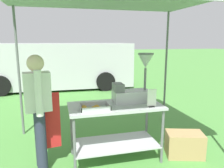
{
  "coord_description": "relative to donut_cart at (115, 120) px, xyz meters",
  "views": [
    {
      "loc": [
        -0.7,
        -2.11,
        1.78
      ],
      "look_at": [
        0.1,
        1.05,
        1.13
      ],
      "focal_mm": 34.74,
      "sensor_mm": 36.0,
      "label": 1
    }
  ],
  "objects": [
    {
      "name": "donut_tray",
      "position": [
        -0.34,
        -0.14,
        0.25
      ],
      "size": [
        0.4,
        0.28,
        0.07
      ],
      "color": "#B7B7BC",
      "rests_on": "donut_cart"
    },
    {
      "name": "menu_sign",
      "position": [
        0.47,
        -0.23,
        0.34
      ],
      "size": [
        0.13,
        0.05,
        0.26
      ],
      "color": "black",
      "rests_on": "donut_cart"
    },
    {
      "name": "van_silver",
      "position": [
        -0.87,
        5.55,
        0.25
      ],
      "size": [
        5.7,
        2.2,
        1.69
      ],
      "color": "#BCBCC1",
      "rests_on": "ground"
    },
    {
      "name": "supply_crate",
      "position": [
        1.07,
        -0.2,
        -0.44
      ],
      "size": [
        0.63,
        0.48,
        0.38
      ],
      "color": "tan",
      "rests_on": "ground"
    },
    {
      "name": "donut_cart",
      "position": [
        0.0,
        0.0,
        0.0
      ],
      "size": [
        1.37,
        0.68,
        0.86
      ],
      "color": "#B7B7BC",
      "rests_on": "ground"
    },
    {
      "name": "vendor",
      "position": [
        -1.07,
        -0.0,
        0.28
      ],
      "size": [
        0.46,
        0.54,
        1.61
      ],
      "color": "#2D3347",
      "rests_on": "ground"
    },
    {
      "name": "donut_fryer",
      "position": [
        0.32,
        0.1,
        0.48
      ],
      "size": [
        0.62,
        0.28,
        0.75
      ],
      "color": "#B7B7BC",
      "rests_on": "donut_cart"
    },
    {
      "name": "ground_plane",
      "position": [
        -0.1,
        5.15,
        -0.63
      ],
      "size": [
        70.0,
        70.0,
        0.0
      ],
      "primitive_type": "plane",
      "color": "#519342"
    }
  ]
}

